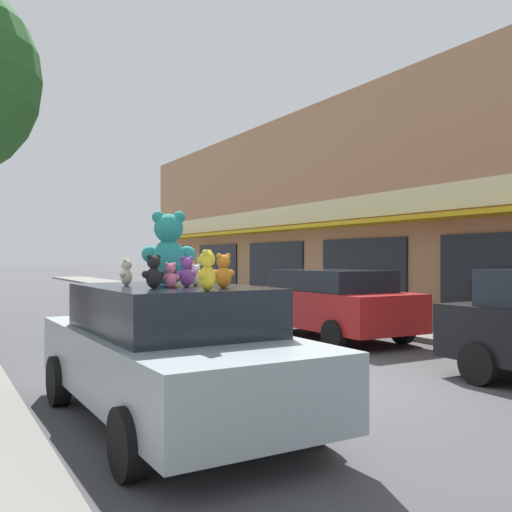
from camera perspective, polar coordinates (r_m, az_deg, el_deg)
ground_plane at (r=8.42m, az=7.43°, el=-12.56°), size 260.00×260.00×0.00m
storefront_row at (r=23.48m, az=15.82°, el=4.26°), size 11.02×31.17×7.23m
plush_art_car at (r=6.42m, az=-8.61°, el=-9.33°), size 2.07×4.43×1.50m
teddy_bear_giant at (r=6.51m, az=-8.73°, el=0.65°), size 0.63×0.46×0.84m
teddy_bear_red at (r=6.19m, az=-8.47°, el=-1.98°), size 0.14×0.18×0.24m
teddy_bear_orange at (r=5.83m, az=-3.28°, el=-1.54°), size 0.26×0.16×0.36m
teddy_bear_white at (r=6.32m, az=-6.04°, el=-1.92°), size 0.18×0.11×0.24m
teddy_bear_cream at (r=6.54m, az=-12.83°, el=-1.62°), size 0.20×0.20×0.30m
teddy_bear_yellow at (r=5.35m, az=-4.93°, el=-1.51°), size 0.26×0.26×0.39m
teddy_bear_black at (r=5.84m, az=-10.21°, el=-1.58°), size 0.26×0.17×0.35m
teddy_bear_purple at (r=6.16m, az=-6.95°, el=-1.60°), size 0.24×0.15×0.33m
teddy_bear_pink at (r=5.93m, az=-8.55°, el=-1.94°), size 0.20×0.14×0.26m
teddy_bear_blue at (r=7.36m, az=-9.68°, el=-1.19°), size 0.27×0.23×0.37m
parked_car_far_center at (r=12.76m, az=7.44°, el=-4.58°), size 1.99×4.20×1.53m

